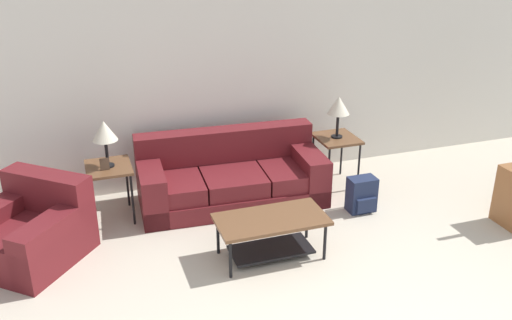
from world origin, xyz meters
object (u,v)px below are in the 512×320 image
Objects in this scene: couch at (231,178)px; table_lamp_left at (104,132)px; armchair at (30,232)px; side_table_right at (336,142)px; side_table_left at (109,172)px; table_lamp_right at (339,106)px; coffee_table at (271,228)px; backpack at (362,195)px.

couch is 4.22× the size of table_lamp_left.
armchair is 3.72m from side_table_right.
table_lamp_left is at bearing -63.43° from side_table_left.
side_table_right is at bearing 9.07° from armchair.
side_table_left is 2.84m from table_lamp_right.
couch is 2.03× the size of coffee_table.
couch is 1.62× the size of armchair.
table_lamp_right is (1.40, 0.02, 0.76)m from couch.
table_lamp_right is (2.80, 0.00, 0.00)m from table_lamp_left.
couch is at bearing -0.70° from table_lamp_left.
backpack is at bearing -2.97° from armchair.
armchair is 1.29m from table_lamp_left.
side_table_right is (1.40, 0.02, 0.28)m from couch.
table_lamp_left is at bearing 180.00° from table_lamp_right.
table_lamp_left reaches higher than couch.
side_table_right is 1.21× the size of table_lamp_right.
table_lamp_right is at bearing 87.78° from backpack.
couch is 1.43m from side_table_right.
side_table_right is at bearing 0.00° from table_lamp_left.
table_lamp_right is at bearing -90.00° from side_table_right.
coffee_table is 1.99m from side_table_left.
backpack is (3.63, -0.19, -0.08)m from armchair.
armchair is at bearing -170.93° from table_lamp_right.
armchair reaches higher than coffee_table.
side_table_left is at bearing 164.46° from backpack.
backpack is (2.77, -0.77, -0.37)m from side_table_left.
couch is 3.48× the size of side_table_right.
side_table_left is 2.80m from side_table_right.
table_lamp_right is at bearing 0.00° from table_lamp_left.
coffee_table is (0.03, -1.33, 0.04)m from couch.
side_table_left is 2.90m from backpack.
table_lamp_left is 1.00× the size of table_lamp_right.
coffee_table is 2.06m from table_lamp_right.
armchair is 3.63m from backpack.
couch is at bearing -179.30° from side_table_right.
table_lamp_left is (-1.43, 1.35, 0.72)m from coffee_table.
table_lamp_left is 1.27× the size of backpack.
coffee_table is 2.64× the size of backpack.
armchair is 2.41m from coffee_table.
side_table_left is at bearing 180.00° from side_table_right.
table_lamp_right is 1.14m from backpack.
side_table_right is at bearing 44.58° from coffee_table.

